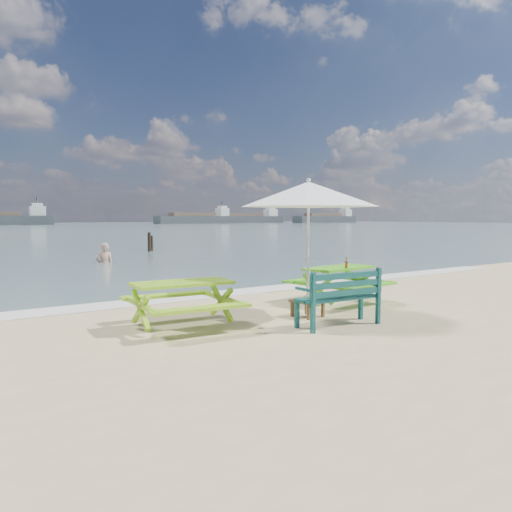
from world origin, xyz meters
TOP-DOWN VIEW (x-y plane):
  - foam_strip at (0.00, 4.60)m, footprint 22.00×0.90m
  - picnic_table_left at (-2.03, 1.89)m, footprint 1.74×1.90m
  - picnic_table_right at (1.72, 2.13)m, footprint 1.83×1.98m
  - park_bench at (0.14, 0.56)m, footprint 1.51×0.61m
  - side_table at (0.22, 1.41)m, footprint 0.55×0.55m
  - patio_umbrella at (0.22, 1.41)m, footprint 2.76×2.76m
  - beer_bottle at (1.63, 1.85)m, footprint 0.06×0.06m
  - swimmer at (0.80, 14.28)m, footprint 0.77×0.59m
  - mooring_pilings at (4.89, 19.28)m, footprint 0.56×0.76m
  - cargo_ships at (48.24, 121.73)m, footprint 153.01×33.24m

SIDE VIEW (x-z plane):
  - swimmer at x=0.80m, z-range -1.08..0.78m
  - foam_strip at x=0.00m, z-range 0.00..0.01m
  - side_table at x=0.22m, z-range 0.01..0.33m
  - park_bench at x=0.14m, z-range -0.17..0.73m
  - picnic_table_left at x=-2.03m, z-range -0.01..0.74m
  - mooring_pilings at x=4.89m, z-range -0.24..0.97m
  - picnic_table_right at x=1.72m, z-range -0.01..0.75m
  - beer_bottle at x=1.63m, z-range 0.72..0.95m
  - cargo_ships at x=48.24m, z-range -1.02..3.38m
  - patio_umbrella at x=0.22m, z-range 0.99..3.41m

